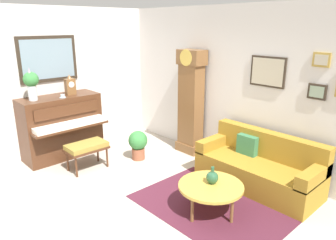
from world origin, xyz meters
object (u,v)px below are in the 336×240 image
Objects in this scene: couch at (259,167)px; mantel_clock at (70,86)px; teacup at (63,96)px; grandfather_clock at (191,105)px; coffee_table at (211,187)px; piano at (62,126)px; potted_plant at (138,143)px; green_jug at (212,177)px; piano_bench at (87,147)px; flower_vase at (31,83)px.

couch is 3.70m from mantel_clock.
couch is 16.38× the size of teacup.
coffee_table is at bearing -39.25° from grandfather_clock.
couch is at bearing 28.33° from piano.
mantel_clock is 1.68m from potted_plant.
potted_plant is (-2.05, 0.31, -0.17)m from green_jug.
couch is at bearing 87.85° from coffee_table.
piano is 3.79× the size of mantel_clock.
teacup is at bearing -176.82° from piano_bench.
piano is at bearing -168.32° from green_jug.
green_jug is at bearing 11.68° from piano.
potted_plant is at bearing 171.35° from green_jug.
grandfather_clock is 8.46× the size of green_jug.
piano_bench is 0.34× the size of grandfather_clock.
couch reaches higher than green_jug.
potted_plant is at bearing -111.27° from grandfather_clock.
piano reaches higher than green_jug.
grandfather_clock is 2.17m from green_jug.
grandfather_clock is (0.66, 1.93, 0.56)m from piano_bench.
piano is at bearing -176.96° from piano_bench.
green_jug is at bearing 112.99° from coffee_table.
flower_vase reaches higher than teacup.
green_jug is at bearing 12.13° from teacup.
teacup is at bearing -150.60° from couch.
flower_vase is at bearing -90.04° from mantel_clock.
mantel_clock is at bearing -130.82° from grandfather_clock.
green_jug is (3.15, 1.12, -1.01)m from flower_vase.
piano_bench is 1.06m from teacup.
piano_bench reaches higher than coffee_table.
mantel_clock is at bearing -172.53° from green_jug.
couch reaches higher than piano_bench.
grandfather_clock is at bearing 49.18° from mantel_clock.
coffee_table is at bearing 18.63° from flower_vase.
flower_vase is at bearing -161.37° from coffee_table.
piano_bench is 2.92m from couch.
green_jug is (-0.06, -1.08, 0.18)m from couch.
grandfather_clock is (1.50, 1.97, 0.36)m from piano.
teacup is (-1.35, -1.97, 0.25)m from grandfather_clock.
piano_bench is 1.21× the size of flower_vase.
piano_bench is 1.28m from mantel_clock.
couch is (1.72, -0.24, -0.65)m from grandfather_clock.
potted_plant is (-0.39, -1.01, -0.64)m from grandfather_clock.
piano is at bearing -90.47° from mantel_clock.
coffee_table is (1.67, -1.37, -0.59)m from grandfather_clock.
teacup is (-0.69, -0.04, 0.81)m from piano_bench.
green_jug reaches higher than potted_plant.
piano reaches higher than potted_plant.
piano_bench is 1.25× the size of potted_plant.
grandfather_clock is at bearing 71.01° from piano_bench.
couch is at bearing -7.92° from grandfather_clock.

